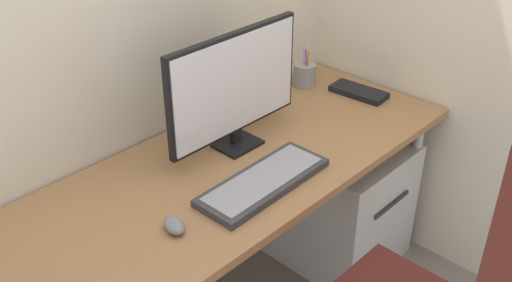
# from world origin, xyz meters

# --- Properties ---
(desk) EXTENTS (1.68, 0.67, 0.71)m
(desk) POSITION_xyz_m (0.00, 0.00, 0.66)
(desk) COLOR #996B42
(desk) RESTS_ON ground_plane
(filing_cabinet) EXTENTS (0.47, 0.54, 0.55)m
(filing_cabinet) POSITION_xyz_m (0.56, -0.03, 0.27)
(filing_cabinet) COLOR silver
(filing_cabinet) RESTS_ON ground_plane
(monitor) EXTENTS (0.57, 0.12, 0.41)m
(monitor) POSITION_xyz_m (0.08, 0.08, 0.94)
(monitor) COLOR black
(monitor) RESTS_ON desk
(keyboard) EXTENTS (0.47, 0.18, 0.03)m
(keyboard) POSITION_xyz_m (-0.04, -0.16, 0.73)
(keyboard) COLOR #333338
(keyboard) RESTS_ON desk
(mouse) EXTENTS (0.08, 0.10, 0.04)m
(mouse) POSITION_xyz_m (-0.37, -0.13, 0.73)
(mouse) COLOR slate
(mouse) RESTS_ON desk
(pen_holder) EXTENTS (0.09, 0.09, 0.19)m
(pen_holder) POSITION_xyz_m (0.62, 0.22, 0.76)
(pen_holder) COLOR gray
(pen_holder) RESTS_ON desk
(notebook) EXTENTS (0.12, 0.24, 0.02)m
(notebook) POSITION_xyz_m (0.71, -0.00, 0.73)
(notebook) COLOR black
(notebook) RESTS_ON desk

